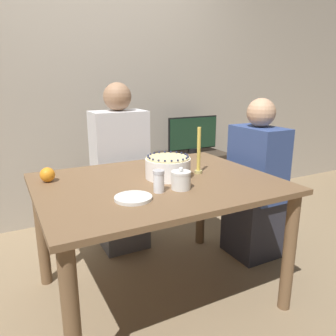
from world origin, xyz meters
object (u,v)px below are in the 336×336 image
object	(u,v)px
cake	(168,167)
candle	(199,155)
person_man_blue_shirt	(121,178)
person_woman_floral	(255,190)
sugar_bowl	(181,180)
tv_monitor	(193,134)
sugar_shaker	(159,181)

from	to	relation	value
cake	candle	xyz separation A→B (m)	(0.20, -0.01, 0.05)
person_man_blue_shirt	person_woman_floral	world-z (taller)	person_man_blue_shirt
sugar_bowl	person_man_blue_shirt	xyz separation A→B (m)	(-0.02, 0.89, -0.23)
sugar_bowl	candle	xyz separation A→B (m)	(0.24, 0.21, 0.07)
cake	person_woman_floral	size ratio (longest dim) A/B	0.22
tv_monitor	person_woman_floral	bearing A→B (deg)	-94.49
sugar_bowl	sugar_shaker	xyz separation A→B (m)	(-0.12, 0.01, 0.01)
sugar_shaker	tv_monitor	bearing A→B (deg)	52.14
sugar_bowl	person_woman_floral	bearing A→B (deg)	20.91
sugar_bowl	person_woman_floral	distance (m)	0.91
cake	person_man_blue_shirt	size ratio (longest dim) A/B	0.21
cake	candle	world-z (taller)	candle
cake	person_man_blue_shirt	xyz separation A→B (m)	(-0.06, 0.68, -0.24)
sugar_shaker	sugar_bowl	bearing A→B (deg)	-3.86
sugar_shaker	candle	xyz separation A→B (m)	(0.36, 0.20, 0.06)
cake	candle	size ratio (longest dim) A/B	0.93
sugar_shaker	person_woman_floral	xyz separation A→B (m)	(0.93, 0.30, -0.29)
person_man_blue_shirt	person_woman_floral	size ratio (longest dim) A/B	1.09
sugar_shaker	person_woman_floral	distance (m)	1.02
sugar_shaker	person_man_blue_shirt	bearing A→B (deg)	83.25
candle	person_man_blue_shirt	xyz separation A→B (m)	(-0.26, 0.68, -0.29)
sugar_bowl	sugar_shaker	size ratio (longest dim) A/B	1.04
person_man_blue_shirt	cake	bearing A→B (deg)	94.71
candle	person_woman_floral	distance (m)	0.67
sugar_bowl	tv_monitor	xyz separation A→B (m)	(0.89, 1.31, -0.02)
candle	tv_monitor	size ratio (longest dim) A/B	0.52
candle	person_woman_floral	world-z (taller)	person_woman_floral
cake	sugar_bowl	distance (m)	0.22
cake	tv_monitor	bearing A→B (deg)	52.13
person_man_blue_shirt	sugar_shaker	bearing A→B (deg)	83.25
sugar_shaker	tv_monitor	xyz separation A→B (m)	(1.01, 1.30, -0.02)
sugar_shaker	tv_monitor	world-z (taller)	tv_monitor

